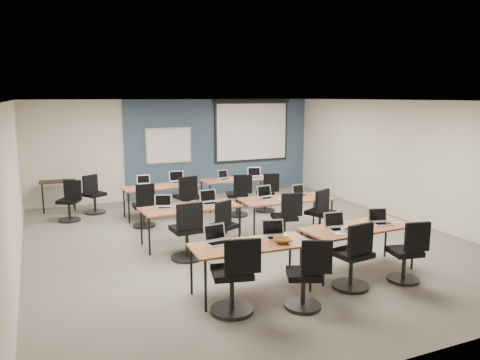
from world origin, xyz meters
name	(u,v)px	position (x,y,z in m)	size (l,w,h in m)	color
floor	(246,241)	(0.00, 0.00, 0.00)	(8.00, 9.00, 0.02)	#6B6354
ceiling	(246,101)	(0.00, 0.00, 2.70)	(8.00, 9.00, 0.02)	white
wall_back	(179,149)	(0.00, 4.50, 1.35)	(8.00, 0.04, 2.70)	beige
wall_front	(427,236)	(0.00, -4.50, 1.35)	(8.00, 0.04, 2.70)	beige
wall_left	(13,189)	(-4.00, 0.00, 1.35)	(0.04, 9.00, 2.70)	beige
wall_right	(408,161)	(4.00, 0.00, 1.35)	(0.04, 9.00, 2.70)	beige
blue_accent_panel	(221,147)	(1.25, 4.47, 1.35)	(5.50, 0.04, 2.70)	#3D5977
whiteboard	(169,146)	(-0.30, 4.43, 1.45)	(1.28, 0.03, 0.98)	#B9B9B9
projector_screen	(252,127)	(2.20, 4.41, 1.89)	(2.40, 0.10, 1.82)	black
training_table_front_left	(252,247)	(-0.95, -2.27, 0.68)	(1.72, 0.72, 0.73)	#94612D
training_table_front_right	(358,229)	(0.99, -2.15, 0.69)	(1.83, 0.76, 0.73)	#9C672F
training_table_mid_left	(190,209)	(-1.04, 0.25, 0.69)	(1.86, 0.77, 0.73)	#A25B31
training_table_mid_right	(286,200)	(0.98, 0.16, 0.69)	(1.89, 0.79, 0.73)	#A86F4B
training_table_back_left	(160,188)	(-1.05, 2.48, 0.68)	(1.70, 0.71, 0.73)	#A97047
training_table_back_right	(237,181)	(0.96, 2.66, 0.68)	(1.79, 0.74, 0.73)	#A77648
laptop_0	(217,239)	(-1.38, -2.03, 0.79)	(0.33, 0.28, 0.25)	#B7B7C1
mouse_0	(238,245)	(-1.15, -2.25, 0.74)	(0.06, 0.09, 0.03)	white
task_chair_0	(234,282)	(-1.43, -2.76, 0.43)	(0.57, 0.57, 1.04)	black
laptop_1	(275,234)	(-0.50, -2.14, 0.79)	(0.33, 0.28, 0.25)	#B0B0B0
mouse_1	(291,239)	(-0.36, -2.34, 0.74)	(0.06, 0.09, 0.03)	white
task_chair_1	(307,280)	(-0.50, -3.03, 0.40)	(0.52, 0.49, 0.97)	black
laptop_2	(337,225)	(0.59, -2.14, 0.79)	(0.34, 0.29, 0.26)	#B2B3BA
mouse_2	(357,230)	(0.81, -2.36, 0.74)	(0.06, 0.10, 0.04)	white
task_chair_2	(353,261)	(0.46, -2.74, 0.43)	(0.55, 0.55, 1.03)	black
laptop_3	(381,220)	(1.43, -2.16, 0.79)	(0.32, 0.28, 0.25)	#BABAC1
mouse_3	(398,223)	(1.70, -2.26, 0.74)	(0.06, 0.09, 0.03)	white
task_chair_3	(407,257)	(1.37, -2.86, 0.40)	(0.48, 0.48, 0.97)	black
laptop_4	(164,205)	(-1.52, 0.33, 0.79)	(0.31, 0.27, 0.24)	#B0AFB5
mouse_4	(186,208)	(-1.18, 0.10, 0.74)	(0.06, 0.09, 0.03)	white
task_chair_4	(188,236)	(-1.36, -0.59, 0.43)	(0.56, 0.56, 1.04)	black
laptop_5	(210,200)	(-0.62, 0.35, 0.79)	(0.34, 0.29, 0.26)	silver
mouse_5	(232,203)	(-0.23, 0.15, 0.74)	(0.06, 0.09, 0.03)	white
task_chair_5	(224,230)	(-0.61, -0.35, 0.39)	(0.49, 0.46, 0.95)	black
laptop_6	(266,195)	(0.60, 0.32, 0.79)	(0.33, 0.28, 0.25)	silver
mouse_6	(279,200)	(0.74, 0.05, 0.74)	(0.06, 0.10, 0.04)	white
task_chair_6	(286,222)	(0.68, -0.38, 0.41)	(0.50, 0.50, 0.98)	black
laptop_7	(300,193)	(1.36, 0.25, 0.79)	(0.30, 0.26, 0.23)	#A9A9A9
mouse_7	(316,195)	(1.69, 0.16, 0.74)	(0.06, 0.10, 0.03)	white
task_chair_7	(320,217)	(1.44, -0.40, 0.41)	(0.56, 0.52, 1.00)	black
laptop_8	(144,183)	(-1.36, 2.76, 0.79)	(0.30, 0.26, 0.23)	#B4B4B6
mouse_8	(152,185)	(-1.22, 2.58, 0.74)	(0.06, 0.10, 0.03)	white
task_chair_8	(144,209)	(-1.60, 1.76, 0.40)	(0.49, 0.49, 0.97)	black
laptop_9	(178,180)	(-0.55, 2.78, 0.80)	(0.36, 0.30, 0.27)	#ABABB2
mouse_9	(190,183)	(-0.30, 2.54, 0.74)	(0.06, 0.09, 0.03)	white
task_chair_9	(188,202)	(-0.56, 1.96, 0.43)	(0.55, 0.55, 1.03)	black
laptop_10	(224,177)	(0.63, 2.71, 0.79)	(0.30, 0.26, 0.23)	silver
mouse_10	(235,180)	(0.80, 2.43, 0.74)	(0.05, 0.09, 0.03)	white
task_chair_10	(238,199)	(0.63, 1.81, 0.42)	(0.54, 0.53, 1.01)	black
laptop_11	(256,175)	(1.48, 2.64, 0.79)	(0.34, 0.29, 0.26)	silver
mouse_11	(267,177)	(1.76, 2.57, 0.74)	(0.06, 0.09, 0.03)	white
task_chair_11	(267,196)	(1.44, 1.93, 0.39)	(0.49, 0.47, 0.96)	black
blue_mousepad	(241,248)	(-1.16, -2.37, 0.73)	(0.23, 0.19, 0.01)	#233395
snack_bowl	(282,240)	(-0.52, -2.39, 0.77)	(0.31, 0.31, 0.08)	brown
snack_plate	(340,233)	(0.50, -2.35, 0.74)	(0.18, 0.18, 0.01)	white
coffee_cup	(343,230)	(0.57, -2.33, 0.77)	(0.07, 0.07, 0.06)	white
utility_table	(58,185)	(-3.20, 4.06, 0.64)	(0.83, 0.46, 0.75)	black
spare_chair_a	(94,198)	(-2.45, 3.40, 0.40)	(0.54, 0.48, 0.97)	black
spare_chair_b	(70,204)	(-3.01, 2.90, 0.40)	(0.52, 0.48, 0.96)	black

